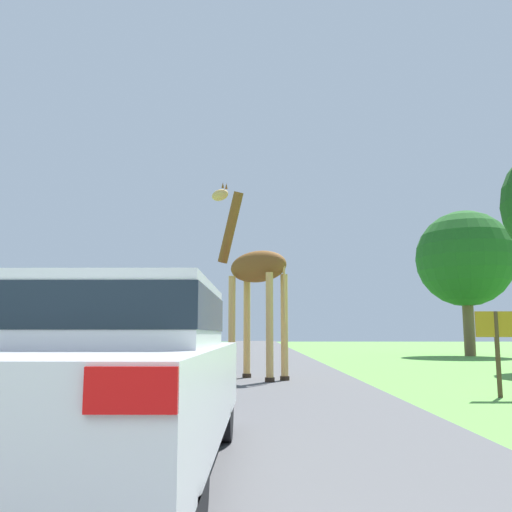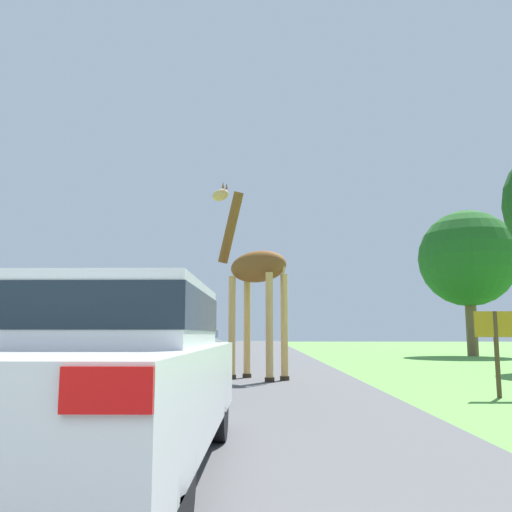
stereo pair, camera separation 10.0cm
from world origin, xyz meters
TOP-DOWN VIEW (x-y plane):
  - road at (0.00, 30.00)m, footprint 6.52×120.00m
  - giraffe_near_road at (0.79, 13.15)m, footprint 2.14×1.94m
  - car_lead_maroon at (-0.24, 4.30)m, footprint 1.81×4.61m
  - car_queue_right at (-1.83, 23.37)m, footprint 1.76×4.44m
  - car_queue_left at (-2.27, 9.17)m, footprint 1.72×4.14m
  - tree_centre_back at (11.33, 27.31)m, footprint 4.85×4.85m
  - sign_post at (4.99, 9.48)m, footprint 0.70×0.08m

SIDE VIEW (x-z plane):
  - road at x=0.00m, z-range 0.00..0.00m
  - car_queue_left at x=-2.27m, z-range 0.04..1.32m
  - car_queue_right at x=-1.83m, z-range 0.04..1.36m
  - car_lead_maroon at x=-0.24m, z-range 0.06..1.50m
  - sign_post at x=4.99m, z-range 0.29..1.74m
  - giraffe_near_road at x=0.79m, z-range -0.02..4.98m
  - tree_centre_back at x=11.33m, z-range 1.19..8.49m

